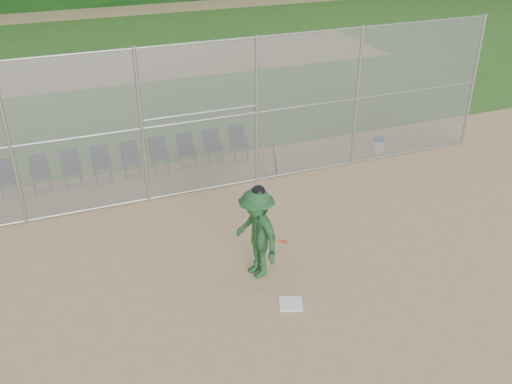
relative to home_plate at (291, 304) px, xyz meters
name	(u,v)px	position (x,y,z in m)	size (l,w,h in m)	color
ground	(302,296)	(0.32, 0.15, -0.01)	(100.00, 100.00, 0.00)	tan
grass_strip	(132,64)	(0.32, 18.15, 0.00)	(100.00, 100.00, 0.00)	#2B5D1C
dirt_patch_far	(132,64)	(0.32, 18.15, 0.00)	(24.00, 24.00, 0.00)	tan
backstop_fence	(220,115)	(0.32, 5.15, 2.06)	(16.09, 0.09, 4.00)	gray
home_plate	(291,304)	(0.00, 0.00, 0.00)	(0.45, 0.45, 0.02)	white
batter_at_plate	(257,233)	(-0.25, 1.18, 1.00)	(1.15, 1.43, 2.08)	#1F4F27
water_cooler	(378,145)	(5.48, 5.55, 0.22)	(0.37, 0.37, 0.46)	white
spare_bats	(270,160)	(1.84, 5.44, 0.40)	(0.36, 0.35, 0.83)	#D84C14
chair_0	(8,179)	(-5.00, 6.76, 0.47)	(0.54, 0.52, 0.96)	#0E1834
chair_1	(40,174)	(-4.20, 6.76, 0.47)	(0.54, 0.52, 0.96)	#0E1834
chair_2	(72,169)	(-3.40, 6.76, 0.47)	(0.54, 0.52, 0.96)	#0E1834
chair_3	(102,164)	(-2.60, 6.76, 0.47)	(0.54, 0.52, 0.96)	#0E1834
chair_4	(131,160)	(-1.80, 6.76, 0.47)	(0.54, 0.52, 0.96)	#0E1834
chair_5	(159,155)	(-1.00, 6.76, 0.47)	(0.54, 0.52, 0.96)	#0E1834
chair_6	(187,151)	(-0.20, 6.76, 0.47)	(0.54, 0.52, 0.96)	#0E1834
chair_7	(213,147)	(0.60, 6.76, 0.47)	(0.54, 0.52, 0.96)	#0E1834
chair_8	(239,143)	(1.40, 6.76, 0.47)	(0.54, 0.52, 0.96)	#0E1834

